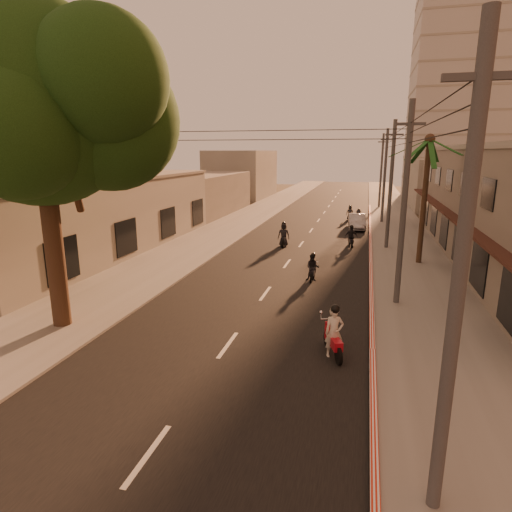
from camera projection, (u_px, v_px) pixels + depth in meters
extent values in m
plane|color=#383023|center=(209.00, 372.00, 13.71)|extent=(160.00, 160.00, 0.00)
cube|color=black|center=(301.00, 244.00, 32.53)|extent=(10.00, 140.00, 0.02)
cube|color=slate|center=(405.00, 249.00, 30.70)|extent=(5.00, 140.00, 0.12)
cube|color=slate|center=(209.00, 239.00, 34.32)|extent=(5.00, 140.00, 0.12)
cube|color=red|center=(371.00, 264.00, 26.57)|extent=(0.20, 60.00, 0.20)
cube|color=#3A1E17|center=(447.00, 212.00, 27.57)|extent=(0.80, 34.00, 0.12)
cube|color=#9C988D|center=(89.00, 216.00, 29.67)|extent=(8.00, 24.00, 5.00)
cube|color=gray|center=(86.00, 178.00, 29.05)|extent=(8.20, 24.20, 0.20)
cube|color=#B7B5B2|center=(457.00, 99.00, 59.20)|extent=(12.00, 12.00, 28.00)
cylinder|color=black|center=(55.00, 254.00, 16.57)|extent=(0.70, 0.70, 6.00)
cylinder|color=black|center=(72.00, 176.00, 16.04)|extent=(1.22, 2.17, 3.04)
cylinder|color=black|center=(26.00, 171.00, 15.67)|extent=(1.31, 1.49, 2.73)
sphere|color=black|center=(38.00, 105.00, 15.26)|extent=(7.20, 7.20, 7.20)
sphere|color=black|center=(109.00, 120.00, 15.79)|extent=(5.20, 5.20, 5.20)
sphere|color=black|center=(14.00, 116.00, 16.52)|extent=(4.80, 4.80, 4.80)
sphere|color=black|center=(16.00, 128.00, 13.64)|extent=(4.60, 4.60, 4.60)
sphere|color=black|center=(102.00, 78.00, 13.90)|extent=(4.40, 4.40, 4.40)
sphere|color=black|center=(104.00, 81.00, 16.97)|extent=(4.40, 4.40, 4.40)
cylinder|color=black|center=(424.00, 204.00, 25.93)|extent=(0.32, 0.32, 7.60)
sphere|color=black|center=(430.00, 139.00, 25.02)|extent=(0.60, 0.60, 0.60)
cylinder|color=#38383A|center=(458.00, 293.00, 7.38)|extent=(0.26, 0.26, 9.00)
cube|color=#38383A|center=(483.00, 76.00, 6.55)|extent=(1.20, 0.12, 0.12)
cylinder|color=#38383A|center=(404.00, 207.00, 18.67)|extent=(0.26, 0.26, 9.00)
cube|color=#38383A|center=(411.00, 124.00, 17.84)|extent=(1.20, 0.12, 0.12)
cylinder|color=#38383A|center=(391.00, 186.00, 29.96)|extent=(0.26, 0.26, 9.00)
cube|color=#38383A|center=(394.00, 135.00, 29.13)|extent=(1.20, 0.12, 0.12)
cylinder|color=#38383A|center=(385.00, 177.00, 41.25)|extent=(0.26, 0.26, 9.00)
cube|color=#38383A|center=(387.00, 139.00, 40.42)|extent=(1.20, 0.12, 0.12)
cylinder|color=#38383A|center=(381.00, 171.00, 52.54)|extent=(0.26, 0.26, 9.00)
cube|color=#38383A|center=(383.00, 142.00, 51.71)|extent=(1.20, 0.12, 0.12)
cube|color=#9C988D|center=(447.00, 184.00, 51.95)|extent=(8.00, 14.00, 6.00)
cube|color=#9C988D|center=(198.00, 194.00, 48.55)|extent=(8.00, 14.00, 4.40)
cube|color=#9C988D|center=(242.00, 174.00, 65.18)|extent=(8.00, 14.00, 7.00)
cylinder|color=black|center=(327.00, 339.00, 15.41)|extent=(0.32, 0.59, 0.60)
cylinder|color=black|center=(339.00, 356.00, 14.13)|extent=(0.32, 0.59, 0.60)
cube|color=#AE0D1D|center=(334.00, 341.00, 14.62)|extent=(0.70, 1.20, 0.32)
cube|color=#AE0D1D|center=(329.00, 330.00, 15.10)|extent=(0.34, 0.22, 0.64)
cylinder|color=silver|center=(329.00, 319.00, 15.13)|extent=(0.56, 0.25, 0.04)
imported|color=beige|center=(334.00, 332.00, 14.55)|extent=(0.94, 0.87, 1.79)
sphere|color=black|center=(335.00, 309.00, 14.35)|extent=(0.32, 0.32, 0.32)
sphere|color=silver|center=(321.00, 312.00, 15.01)|extent=(0.13, 0.13, 0.13)
sphere|color=silver|center=(337.00, 312.00, 15.08)|extent=(0.13, 0.13, 0.13)
cylinder|color=black|center=(314.00, 273.00, 23.94)|extent=(0.09, 0.49, 0.49)
cylinder|color=black|center=(311.00, 279.00, 22.90)|extent=(0.09, 0.49, 0.49)
cube|color=black|center=(313.00, 272.00, 23.30)|extent=(0.26, 0.97, 0.26)
cube|color=black|center=(314.00, 268.00, 23.68)|extent=(0.27, 0.09, 0.53)
cylinder|color=silver|center=(314.00, 262.00, 23.71)|extent=(0.48, 0.05, 0.04)
imported|color=black|center=(313.00, 267.00, 23.24)|extent=(0.73, 0.58, 1.48)
sphere|color=black|center=(313.00, 255.00, 23.08)|extent=(0.26, 0.26, 0.26)
cylinder|color=black|center=(349.00, 242.00, 32.19)|extent=(0.19, 0.53, 0.52)
cylinder|color=black|center=(352.00, 245.00, 31.05)|extent=(0.19, 0.53, 0.52)
cube|color=black|center=(351.00, 240.00, 31.49)|extent=(0.44, 1.06, 0.28)
cube|color=black|center=(350.00, 237.00, 31.91)|extent=(0.29, 0.14, 0.56)
cylinder|color=silver|center=(350.00, 233.00, 31.94)|extent=(0.51, 0.13, 0.04)
imported|color=black|center=(351.00, 237.00, 31.43)|extent=(1.06, 0.71, 1.57)
sphere|color=black|center=(352.00, 227.00, 31.25)|extent=(0.28, 0.28, 0.28)
cylinder|color=black|center=(284.00, 241.00, 32.44)|extent=(0.16, 0.59, 0.58)
cylinder|color=black|center=(283.00, 244.00, 31.19)|extent=(0.16, 0.59, 0.58)
cube|color=black|center=(284.00, 239.00, 31.67)|extent=(0.40, 1.17, 0.31)
cube|color=black|center=(284.00, 236.00, 32.13)|extent=(0.32, 0.13, 0.63)
cylinder|color=silver|center=(285.00, 230.00, 32.17)|extent=(0.57, 0.09, 0.04)
imported|color=black|center=(284.00, 235.00, 31.60)|extent=(0.96, 0.71, 1.75)
sphere|color=black|center=(284.00, 224.00, 31.40)|extent=(0.31, 0.31, 0.31)
cylinder|color=black|center=(361.00, 222.00, 41.24)|extent=(0.27, 0.50, 0.51)
cylinder|color=black|center=(356.00, 224.00, 40.35)|extent=(0.27, 0.50, 0.51)
cube|color=black|center=(358.00, 220.00, 40.68)|extent=(0.61, 1.02, 0.27)
cube|color=black|center=(360.00, 218.00, 41.00)|extent=(0.29, 0.19, 0.54)
cylinder|color=silver|center=(361.00, 215.00, 41.01)|extent=(0.48, 0.22, 0.04)
imported|color=black|center=(358.00, 218.00, 40.62)|extent=(1.37, 1.24, 1.52)
sphere|color=black|center=(359.00, 210.00, 40.45)|extent=(0.27, 0.27, 0.27)
imported|color=#9C9EA4|center=(357.00, 222.00, 38.80)|extent=(2.05, 4.35, 1.36)
cylinder|color=black|center=(350.00, 217.00, 44.57)|extent=(0.09, 0.50, 0.49)
cylinder|color=black|center=(349.00, 218.00, 43.53)|extent=(0.09, 0.50, 0.49)
cube|color=black|center=(350.00, 215.00, 43.93)|extent=(0.26, 0.97, 0.26)
cube|color=black|center=(350.00, 213.00, 44.31)|extent=(0.27, 0.09, 0.53)
cylinder|color=silver|center=(350.00, 210.00, 44.34)|extent=(0.49, 0.05, 0.04)
imported|color=black|center=(350.00, 213.00, 43.87)|extent=(0.74, 0.49, 1.48)
sphere|color=black|center=(350.00, 206.00, 43.71)|extent=(0.26, 0.26, 0.26)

